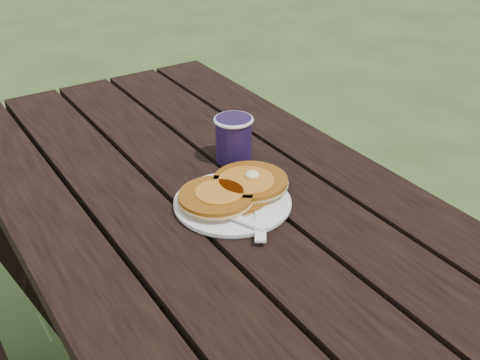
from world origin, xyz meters
TOP-DOWN VIEW (x-y plane):
  - plate at (0.01, 0.12)m, footprint 0.29×0.29m
  - pancake_stack at (0.03, 0.13)m, footprint 0.23×0.16m
  - knife at (0.03, 0.05)m, footprint 0.12×0.16m
  - fork at (-0.01, 0.04)m, footprint 0.09×0.16m
  - coffee_cup at (0.12, 0.27)m, footprint 0.09×0.09m

SIDE VIEW (x-z plane):
  - plate at x=0.01m, z-range 0.75..0.76m
  - knife at x=0.03m, z-range 0.76..0.76m
  - fork at x=-0.01m, z-range 0.77..0.77m
  - pancake_stack at x=0.03m, z-range 0.76..0.79m
  - coffee_cup at x=0.12m, z-range 0.76..0.86m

